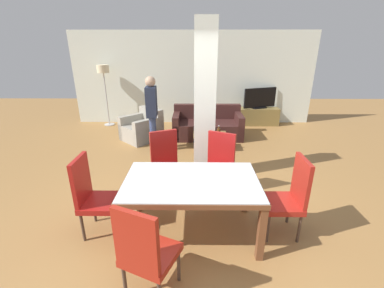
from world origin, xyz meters
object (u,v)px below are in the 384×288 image
floor_lamp (104,75)px  dining_chair_far_right (218,165)px  tv_screen (260,98)px  standing_person (152,109)px  armchair (143,129)px  tv_stand (258,116)px  dining_chair_head_left (93,194)px  dining_chair_far_left (166,162)px  coffee_table (210,141)px  dining_table (191,190)px  dining_chair_head_right (289,195)px  dining_chair_near_left (145,251)px  sofa (207,126)px  bottle (219,131)px

floor_lamp → dining_chair_far_right: bearing=-53.0°
tv_screen → standing_person: bearing=15.1°
armchair → tv_stand: bearing=-113.5°
armchair → tv_screen: 3.59m
dining_chair_head_left → standing_person: bearing=173.2°
dining_chair_far_left → dining_chair_far_right: 0.82m
dining_chair_far_right → floor_lamp: (-2.99, 3.96, 0.94)m
tv_stand → dining_chair_far_right: bearing=-111.5°
dining_chair_far_right → tv_screen: bearing=-86.1°
dining_chair_far_right → coffee_table: (-0.01, 1.98, -0.35)m
floor_lamp → dining_table: bearing=-61.9°
dining_chair_head_right → floor_lamp: floor_lamp is taller
dining_table → dining_chair_far_right: size_ratio=1.58×
dining_table → dining_chair_head_right: 1.21m
armchair → tv_stand: armchair is taller
standing_person → dining_chair_far_right: bearing=31.5°
dining_chair_far_left → standing_person: size_ratio=0.62×
dining_chair_head_left → coffee_table: size_ratio=1.37×
dining_chair_far_left → standing_person: 1.94m
floor_lamp → standing_person: 2.70m
dining_chair_far_left → standing_person: bearing=-98.3°
dining_chair_far_left → dining_chair_head_right: 1.87m
tv_screen → floor_lamp: floor_lamp is taller
dining_chair_near_left → dining_chair_far_left: bearing=113.4°
dining_table → coffee_table: size_ratio=2.16×
tv_stand → dining_chair_head_left: bearing=-123.4°
tv_stand → dining_table: bearing=-112.2°
sofa → bottle: sofa is taller
dining_chair_head_left → standing_person: size_ratio=0.62×
dining_chair_far_right → bottle: dining_chair_far_right is taller
armchair → standing_person: 1.10m
dining_table → standing_person: size_ratio=0.98×
dining_chair_head_right → bottle: (-0.63, 2.76, -0.08)m
armchair → bottle: bearing=-158.1°
dining_chair_far_right → standing_person: (-1.31, 1.91, 0.42)m
dining_chair_far_right → sofa: bearing=-64.1°
dining_chair_head_left → tv_screen: tv_screen is taller
dining_chair_far_left → bottle: size_ratio=4.71×
dining_chair_far_left → dining_chair_head_left: (-0.82, -0.94, 0.00)m
sofa → armchair: 1.69m
dining_chair_far_right → dining_chair_head_left: (-1.64, -0.86, 0.00)m
dining_chair_head_left → floor_lamp: (-1.35, 4.82, 0.94)m
dining_chair_head_left → sofa: dining_chair_head_left is taller
dining_chair_far_right → armchair: dining_chair_far_right is taller
dining_table → dining_chair_near_left: (-0.41, -0.94, -0.06)m
dining_chair_near_left → sofa: (0.79, 4.70, -0.27)m
dining_chair_far_left → dining_chair_head_right: same height
tv_screen → armchair: bearing=1.4°
dining_chair_far_right → tv_stand: size_ratio=0.88×
coffee_table → dining_chair_far_right: bearing=-89.6°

